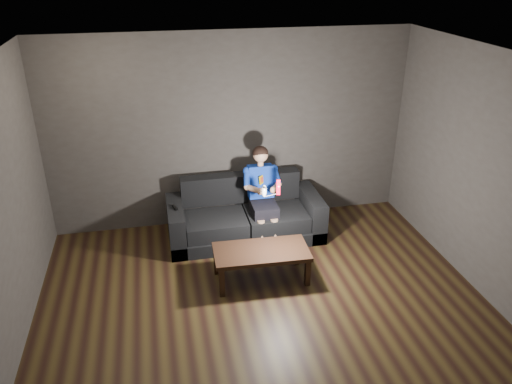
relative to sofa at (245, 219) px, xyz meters
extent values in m
plane|color=black|center=(-0.07, -1.95, -0.26)|extent=(5.00, 5.00, 0.00)
cube|color=#3B3634|center=(-0.07, 0.55, 1.09)|extent=(5.00, 0.04, 2.70)
cube|color=#3B3634|center=(2.43, -1.95, 1.09)|extent=(0.04, 5.00, 2.70)
cube|color=white|center=(-0.07, -1.95, 2.44)|extent=(5.00, 5.00, 0.02)
cube|color=black|center=(0.00, -0.03, -0.17)|extent=(2.08, 0.90, 0.18)
cube|color=black|center=(-0.42, -0.12, 0.03)|extent=(0.81, 0.63, 0.22)
cube|color=black|center=(0.42, -0.12, 0.03)|extent=(0.81, 0.63, 0.22)
cube|color=black|center=(0.00, 0.31, 0.34)|extent=(1.66, 0.21, 0.41)
cube|color=black|center=(-0.94, -0.03, 0.02)|extent=(0.21, 0.90, 0.57)
cube|color=black|center=(0.94, -0.03, 0.02)|extent=(0.21, 0.90, 0.57)
cube|color=black|center=(0.24, -0.15, 0.21)|extent=(0.33, 0.42, 0.16)
cube|color=#0E30A2|center=(0.24, 0.08, 0.51)|extent=(0.33, 0.24, 0.47)
cube|color=#DDAA00|center=(0.24, -0.02, 0.58)|extent=(0.10, 0.10, 0.11)
cube|color=red|center=(0.24, -0.02, 0.58)|extent=(0.07, 0.07, 0.07)
cylinder|color=tan|center=(0.24, 0.08, 0.77)|extent=(0.08, 0.08, 0.07)
sphere|color=tan|center=(0.24, 0.08, 0.90)|extent=(0.20, 0.20, 0.20)
ellipsoid|color=black|center=(0.24, 0.09, 0.92)|extent=(0.21, 0.21, 0.18)
cylinder|color=#0E30A2|center=(0.03, 0.00, 0.60)|extent=(0.09, 0.25, 0.21)
cylinder|color=#0E30A2|center=(0.44, 0.00, 0.60)|extent=(0.09, 0.25, 0.21)
cylinder|color=tan|center=(0.09, -0.17, 0.55)|extent=(0.16, 0.26, 0.12)
cylinder|color=tan|center=(0.39, -0.17, 0.55)|extent=(0.16, 0.26, 0.12)
sphere|color=tan|center=(0.15, -0.28, 0.54)|extent=(0.09, 0.09, 0.09)
sphere|color=tan|center=(0.33, -0.28, 0.54)|extent=(0.09, 0.09, 0.09)
cylinder|color=tan|center=(0.15, -0.37, -0.03)|extent=(0.10, 0.10, 0.38)
cylinder|color=tan|center=(0.33, -0.37, -0.03)|extent=(0.10, 0.10, 0.38)
cube|color=red|center=(0.33, -0.52, 0.69)|extent=(0.06, 0.08, 0.20)
cube|color=#751C00|center=(0.33, -0.54, 0.75)|extent=(0.03, 0.02, 0.03)
cylinder|color=white|center=(0.33, -0.54, 0.68)|extent=(0.02, 0.01, 0.02)
ellipsoid|color=white|center=(0.15, -0.52, 0.65)|extent=(0.08, 0.11, 0.16)
cylinder|color=black|center=(0.15, -0.55, 0.71)|extent=(0.03, 0.01, 0.03)
cube|color=black|center=(-0.94, -0.08, 0.32)|extent=(0.07, 0.14, 0.03)
cube|color=black|center=(-0.94, -0.03, 0.33)|extent=(0.02, 0.02, 0.00)
cube|color=black|center=(0.00, -1.05, 0.12)|extent=(1.14, 0.60, 0.05)
cube|color=black|center=(-0.51, -1.28, -0.08)|extent=(0.06, 0.06, 0.36)
cube|color=black|center=(0.51, -1.28, -0.08)|extent=(0.06, 0.06, 0.36)
cube|color=black|center=(-0.51, -0.82, -0.08)|extent=(0.06, 0.06, 0.36)
cube|color=black|center=(0.51, -0.82, -0.08)|extent=(0.06, 0.06, 0.36)
camera|label=1|loc=(-1.10, -5.93, 3.30)|focal=35.00mm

